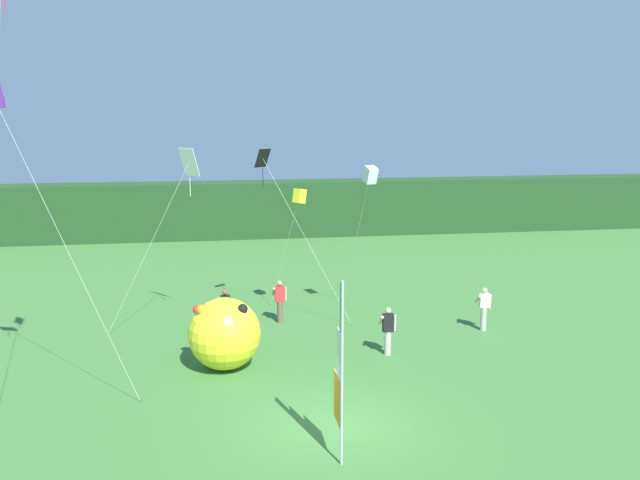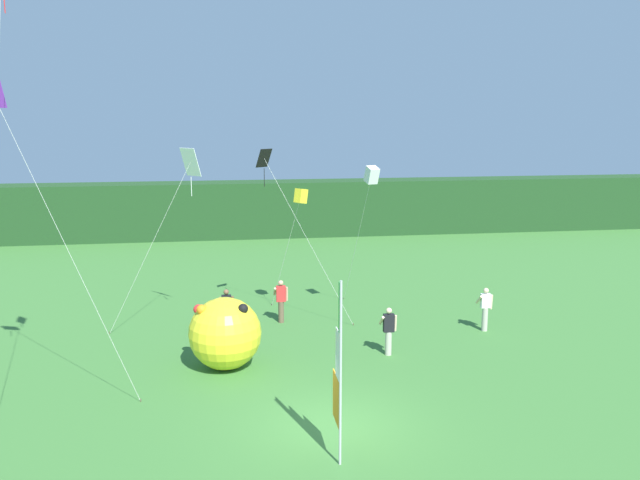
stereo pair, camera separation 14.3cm
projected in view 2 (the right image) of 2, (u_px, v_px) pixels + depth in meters
The scene contains 14 objects.
ground_plane at pixel (330, 427), 17.64m from camera, with size 120.00×120.00×0.00m, color #3D7533.
distant_treeline at pixel (263, 209), 43.86m from camera, with size 80.00×2.40×3.56m, color #1E421E.
banner_flag at pixel (338, 374), 15.67m from camera, with size 0.06×1.03×4.43m.
person_near_banner at pixel (389, 330), 22.66m from camera, with size 0.55×0.48×1.65m.
person_mid_field at pixel (281, 300), 26.13m from camera, with size 0.55×0.48×1.68m.
person_far_left at pixel (485, 308), 25.14m from camera, with size 0.55×0.48×1.65m.
person_far_right at pixel (227, 309), 24.97m from camera, with size 0.55×0.48×1.64m.
inflatable_balloon at pixel (225, 333), 21.44m from camera, with size 2.31×2.31×2.31m.
kite_purple_diamond_0 at pixel (1, 112), 17.25m from camera, with size 3.64×0.44×9.03m.
kite_red_diamond_1 at pixel (0, 12), 15.52m from camera, with size 1.35×0.66×11.77m.
kite_white_diamond_2 at pixel (188, 169), 24.20m from camera, with size 3.56×0.77×6.80m.
kite_white_box_3 at pixel (372, 176), 25.15m from camera, with size 0.67×3.79×6.10m.
kite_black_diamond_4 at pixel (269, 169), 25.62m from camera, with size 3.58×1.68×6.69m.
kite_yellow_box_5 at pixel (301, 197), 25.85m from camera, with size 1.33×2.28×5.19m.
Camera 2 is at (-2.65, -16.18, 8.16)m, focal length 37.95 mm.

